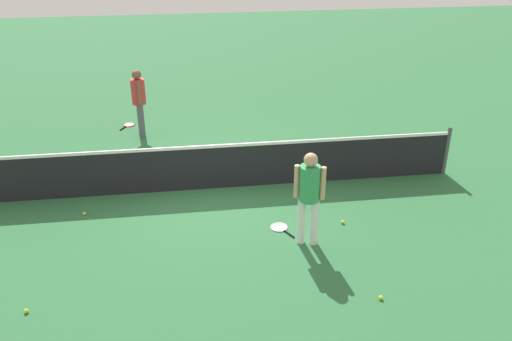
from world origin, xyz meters
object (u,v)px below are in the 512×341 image
tennis_racket_far_player (128,125)px  player_near_side (309,191)px  tennis_ball_near_player (381,298)px  tennis_ball_midcourt (343,222)px  tennis_ball_by_net (26,311)px  player_far_side (139,97)px  tennis_ball_baseline (84,214)px  tennis_racket_near_player (280,228)px

tennis_racket_far_player → player_near_side: bearing=-60.2°
tennis_ball_near_player → tennis_ball_midcourt: 2.13m
player_near_side → tennis_ball_by_net: size_ratio=25.76×
player_far_side → tennis_ball_baseline: size_ratio=25.76×
player_far_side → tennis_racket_far_player: (-0.41, 0.76, -1.00)m
tennis_ball_midcourt → tennis_ball_baseline: size_ratio=1.00×
player_near_side → tennis_ball_by_net: 4.64m
tennis_ball_midcourt → player_far_side: bearing=128.9°
player_near_side → player_far_side: same height
player_near_side → player_far_side: bearing=120.0°
tennis_racket_far_player → tennis_ball_midcourt: bearing=-52.5°
tennis_ball_by_net → tennis_ball_midcourt: bearing=18.2°
tennis_ball_by_net → tennis_racket_near_player: bearing=23.0°
tennis_ball_near_player → tennis_ball_midcourt: size_ratio=1.00×
tennis_racket_far_player → tennis_ball_by_net: size_ratio=9.00×
tennis_racket_near_player → tennis_ball_by_net: size_ratio=9.00×
tennis_racket_near_player → tennis_ball_baseline: (-3.57, 0.97, 0.02)m
player_far_side → tennis_ball_near_player: 7.94m
player_far_side → tennis_ball_baseline: (-0.89, -3.81, -0.98)m
player_near_side → player_far_side: size_ratio=1.00×
tennis_ball_by_net → tennis_ball_midcourt: same height
tennis_racket_near_player → tennis_racket_far_player: 6.33m
tennis_ball_midcourt → tennis_ball_baseline: 4.83m
player_far_side → tennis_racket_far_player: bearing=118.1°
tennis_ball_near_player → tennis_ball_by_net: 5.15m
tennis_racket_near_player → tennis_racket_far_player: bearing=119.1°
tennis_racket_far_player → tennis_ball_midcourt: tennis_ball_midcourt is taller
tennis_ball_near_player → player_near_side: bearing=115.0°
player_near_side → tennis_ball_by_net: (-4.38, -1.19, -0.98)m
tennis_ball_near_player → tennis_ball_by_net: same height
player_near_side → tennis_racket_near_player: bearing=126.5°
tennis_racket_near_player → tennis_ball_baseline: tennis_ball_baseline is taller
tennis_ball_near_player → tennis_ball_baseline: size_ratio=1.00×
tennis_racket_near_player → tennis_ball_near_player: (1.13, -2.13, 0.02)m
player_far_side → tennis_ball_by_net: (-1.33, -6.47, -0.98)m
player_near_side → tennis_ball_midcourt: size_ratio=25.76×
tennis_racket_far_player → tennis_ball_near_player: bearing=-61.2°
player_near_side → tennis_racket_near_player: size_ratio=2.86×
player_far_side → tennis_racket_far_player: size_ratio=2.86×
player_far_side → tennis_ball_by_net: bearing=-101.6°
tennis_racket_near_player → tennis_ball_near_player: tennis_ball_near_player is taller
tennis_ball_baseline → tennis_racket_far_player: bearing=83.9°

